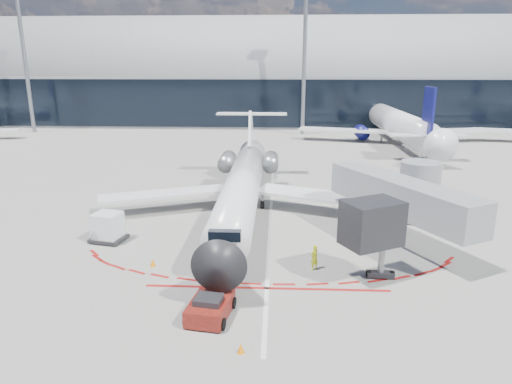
{
  "coord_description": "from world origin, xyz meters",
  "views": [
    {
      "loc": [
        0.49,
        -35.07,
        12.38
      ],
      "look_at": [
        -1.08,
        -1.89,
        3.0
      ],
      "focal_mm": 32.0,
      "sensor_mm": 36.0,
      "label": 1
    }
  ],
  "objects_px": {
    "ramp_worker": "(314,257)",
    "uld_container": "(108,227)",
    "regional_jet": "(243,184)",
    "pushback_tug": "(210,307)"
  },
  "relations": [
    {
      "from": "regional_jet",
      "to": "uld_container",
      "type": "height_order",
      "value": "regional_jet"
    },
    {
      "from": "pushback_tug",
      "to": "regional_jet",
      "type": "bearing_deg",
      "value": 97.54
    },
    {
      "from": "regional_jet",
      "to": "uld_container",
      "type": "relative_size",
      "value": 11.65
    },
    {
      "from": "ramp_worker",
      "to": "uld_container",
      "type": "relative_size",
      "value": 0.62
    },
    {
      "from": "ramp_worker",
      "to": "uld_container",
      "type": "bearing_deg",
      "value": -55.09
    },
    {
      "from": "regional_jet",
      "to": "pushback_tug",
      "type": "height_order",
      "value": "regional_jet"
    },
    {
      "from": "pushback_tug",
      "to": "ramp_worker",
      "type": "distance_m",
      "value": 8.07
    },
    {
      "from": "regional_jet",
      "to": "uld_container",
      "type": "distance_m",
      "value": 11.58
    },
    {
      "from": "pushback_tug",
      "to": "uld_container",
      "type": "distance_m",
      "value": 13.18
    },
    {
      "from": "pushback_tug",
      "to": "uld_container",
      "type": "xyz_separation_m",
      "value": [
        -8.8,
        9.8,
        0.5
      ]
    }
  ]
}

